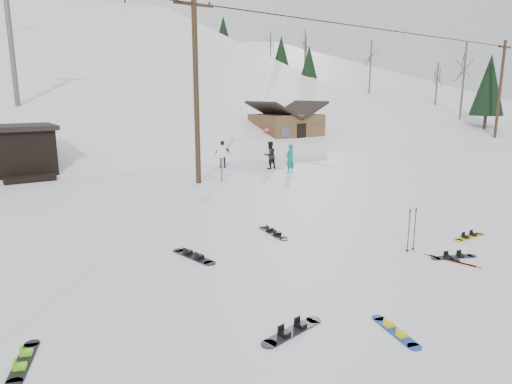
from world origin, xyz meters
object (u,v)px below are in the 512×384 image
utility_pole (196,87)px  hero_skis (452,260)px  cabin (286,129)px  hero_snowboard (395,331)px

utility_pole → hero_skis: 14.32m
cabin → hero_snowboard: bearing=-123.1°
utility_pole → hero_snowboard: size_ratio=6.75×
hero_snowboard → utility_pole: bearing=1.6°
cabin → hero_skis: bearing=-117.4°
hero_snowboard → hero_skis: (4.23, 1.65, -0.00)m
hero_snowboard → hero_skis: bearing=-54.4°
cabin → hero_snowboard: (-16.41, -25.17, -1.46)m
utility_pole → hero_snowboard: 16.23m
hero_skis → cabin: bearing=49.4°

